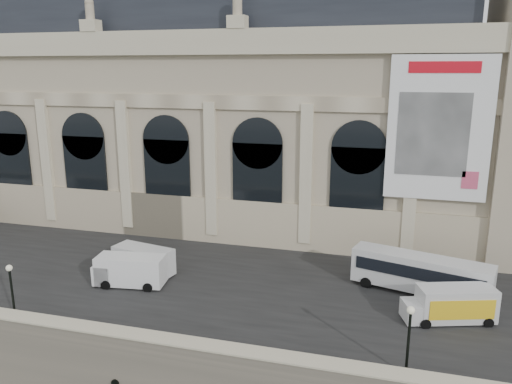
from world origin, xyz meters
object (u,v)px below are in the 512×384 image
van_c (140,260)px  lamp_left (12,294)px  lamp_right (408,342)px  bus_right (420,273)px  van_b (127,270)px  box_truck (451,304)px

van_c → lamp_left: (-4.70, -10.54, 0.92)m
lamp_left → lamp_right: lamp_right is taller
bus_right → van_b: bearing=-168.5°
van_c → box_truck: (26.39, -1.88, 0.03)m
box_truck → lamp_right: bearing=-112.3°
bus_right → box_truck: bearing=-64.7°
lamp_left → lamp_right: size_ratio=0.98×
box_truck → van_c: bearing=175.9°
van_c → lamp_left: 11.58m
box_truck → lamp_right: size_ratio=1.52×
van_c → lamp_left: size_ratio=1.36×
van_b → lamp_left: size_ratio=1.39×
box_truck → lamp_right: 8.58m
bus_right → lamp_left: bearing=-156.0°
van_b → lamp_right: lamp_right is taller
van_c → lamp_right: size_ratio=1.33×
bus_right → van_b: bus_right is taller
lamp_left → lamp_right: bearing=1.6°
van_b → lamp_right: 24.22m
box_truck → lamp_left: bearing=-164.4°
bus_right → van_c: 24.49m
van_c → lamp_right: 25.15m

